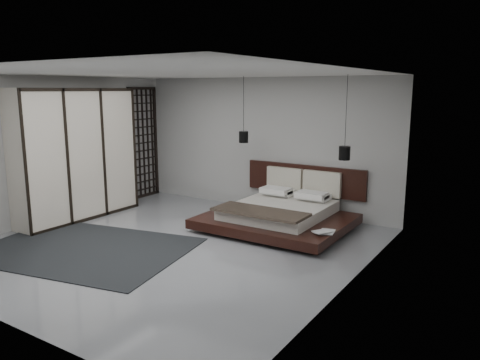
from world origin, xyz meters
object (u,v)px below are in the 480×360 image
Objects in this scene: pendant_right at (345,153)px; pendant_left at (244,137)px; bed at (280,213)px; rug at (84,249)px; wardrobe at (76,154)px; lattice_screen at (143,143)px.

pendant_left is at bearing -180.00° from pendant_right.
pendant_right reaches higher than bed.
pendant_left is (-1.06, 0.39, 1.34)m from bed.
rug is (-1.05, -3.21, -1.60)m from pendant_left.
wardrobe is (-4.77, -1.99, -0.15)m from pendant_right.
lattice_screen is 0.99× the size of wardrobe.
bed is 1.73× the size of pendant_right.
lattice_screen is 5.02m from pendant_right.
pendant_left is at bearing -2.91° from lattice_screen.
rug is (-2.11, -2.82, -0.27)m from bed.
bed is 0.77× the size of rug.
pendant_right reaches higher than lattice_screen.
rug is at bearing -126.74° from bed.
lattice_screen reaches higher than wardrobe.
pendant_right is 0.45× the size of rug.
wardrobe is at bearing -157.38° from pendant_right.
lattice_screen is at bearing 178.32° from pendant_right.
rug is at bearing -108.09° from pendant_left.
pendant_left reaches higher than bed.
wardrobe is (-3.71, -1.60, 1.01)m from bed.
pendant_right is at bearing 45.38° from rug.
wardrobe is at bearing 142.64° from rug.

